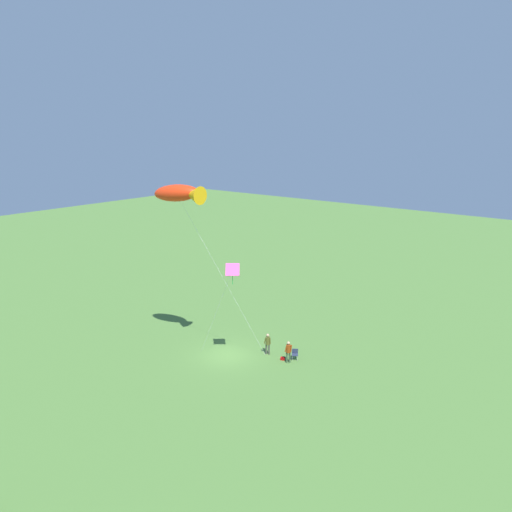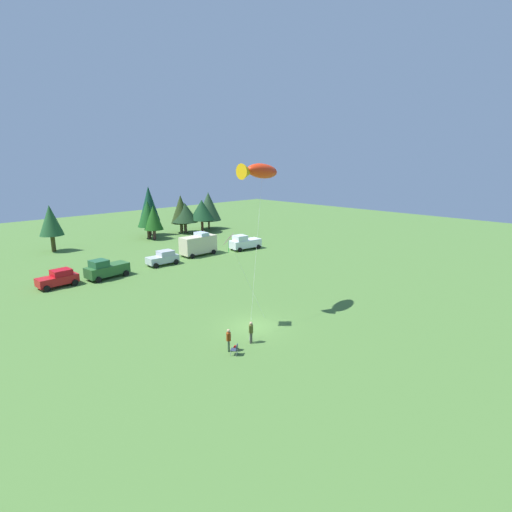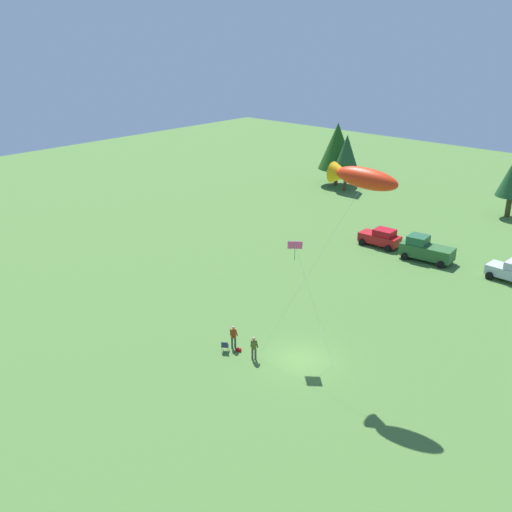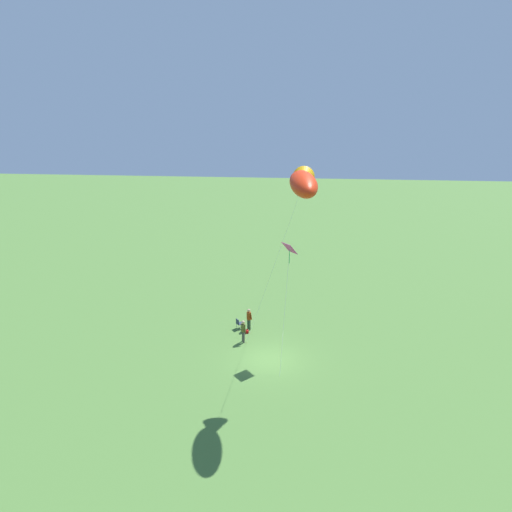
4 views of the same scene
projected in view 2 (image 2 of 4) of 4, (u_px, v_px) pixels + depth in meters
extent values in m
plane|color=#4B7534|center=(254.00, 326.00, 34.01)|extent=(160.00, 160.00, 0.00)
cylinder|color=#45453D|center=(251.00, 338.00, 30.68)|extent=(0.14, 0.14, 0.85)
cylinder|color=#45453D|center=(252.00, 337.00, 30.89)|extent=(0.14, 0.14, 0.85)
cylinder|color=#4C5120|center=(251.00, 329.00, 30.61)|extent=(0.46, 0.46, 0.62)
sphere|color=tan|center=(251.00, 323.00, 30.50)|extent=(0.24, 0.24, 0.24)
cylinder|color=#4C5120|center=(249.00, 329.00, 30.44)|extent=(0.15, 0.14, 0.55)
cylinder|color=#4C5120|center=(251.00, 327.00, 30.81)|extent=(0.22, 0.17, 0.56)
cube|color=#28324A|center=(234.00, 350.00, 28.88)|extent=(0.67, 0.67, 0.04)
cube|color=#28324A|center=(237.00, 347.00, 28.79)|extent=(0.42, 0.31, 0.40)
cylinder|color=#A5A8AD|center=(230.00, 353.00, 28.76)|extent=(0.03, 0.03, 0.42)
cylinder|color=#A5A8AD|center=(232.00, 351.00, 29.17)|extent=(0.03, 0.03, 0.42)
cylinder|color=#A5A8AD|center=(236.00, 354.00, 28.69)|extent=(0.03, 0.03, 0.42)
cylinder|color=#A5A8AD|center=(237.00, 351.00, 29.09)|extent=(0.03, 0.03, 0.42)
cylinder|color=#344D33|center=(229.00, 346.00, 29.36)|extent=(0.14, 0.14, 0.85)
cylinder|color=#344D33|center=(229.00, 345.00, 29.57)|extent=(0.14, 0.14, 0.85)
cylinder|color=#86340F|center=(229.00, 337.00, 29.29)|extent=(0.48, 0.48, 0.62)
sphere|color=tan|center=(228.00, 331.00, 29.18)|extent=(0.24, 0.24, 0.24)
cylinder|color=#86340F|center=(228.00, 337.00, 29.09)|extent=(0.16, 0.16, 0.56)
cylinder|color=#86340F|center=(228.00, 335.00, 29.48)|extent=(0.21, 0.21, 0.56)
cube|color=#AD0D0C|center=(236.00, 348.00, 29.87)|extent=(0.38, 0.33, 0.22)
cube|color=red|center=(57.00, 280.00, 44.34)|extent=(4.28, 1.99, 0.90)
cube|color=#B50D17|center=(61.00, 272.00, 44.52)|extent=(2.07, 1.75, 0.65)
cylinder|color=black|center=(68.00, 279.00, 46.18)|extent=(0.69, 0.25, 0.68)
cylinder|color=black|center=(75.00, 283.00, 44.87)|extent=(0.69, 0.25, 0.68)
cylinder|color=black|center=(40.00, 285.00, 44.01)|extent=(0.69, 0.25, 0.68)
cylinder|color=black|center=(47.00, 289.00, 42.71)|extent=(0.69, 0.25, 0.68)
cube|color=#2A5C2A|center=(107.00, 270.00, 47.77)|extent=(5.18, 2.51, 1.20)
cube|color=#215633|center=(99.00, 264.00, 46.79)|extent=(1.98, 2.02, 0.80)
cylinder|color=black|center=(99.00, 280.00, 45.89)|extent=(0.70, 0.29, 0.68)
cylinder|color=black|center=(89.00, 276.00, 47.23)|extent=(0.70, 0.29, 0.68)
cylinder|color=black|center=(126.00, 273.00, 48.60)|extent=(0.70, 0.29, 0.68)
cylinder|color=black|center=(116.00, 270.00, 49.94)|extent=(0.70, 0.29, 0.68)
cube|color=#B1BDBE|center=(162.00, 259.00, 53.60)|extent=(4.27, 1.96, 0.90)
cube|color=#B1B3C5|center=(165.00, 253.00, 53.74)|extent=(2.06, 1.73, 0.65)
cylinder|color=black|center=(169.00, 259.00, 55.40)|extent=(0.69, 0.25, 0.68)
cylinder|color=black|center=(176.00, 262.00, 53.98)|extent=(0.69, 0.25, 0.68)
cylinder|color=black|center=(149.00, 263.00, 53.42)|extent=(0.69, 0.25, 0.68)
cylinder|color=black|center=(156.00, 266.00, 52.00)|extent=(0.69, 0.25, 0.68)
cube|color=beige|center=(198.00, 244.00, 59.00)|extent=(5.40, 2.21, 2.50)
cube|color=silver|center=(201.00, 234.00, 59.08)|extent=(1.40, 2.03, 0.50)
cylinder|color=black|center=(204.00, 249.00, 61.44)|extent=(0.68, 0.22, 0.68)
cylinder|color=black|center=(214.00, 252.00, 59.79)|extent=(0.68, 0.22, 0.68)
cylinder|color=black|center=(183.00, 253.00, 58.79)|extent=(0.68, 0.22, 0.68)
cylinder|color=black|center=(192.00, 256.00, 57.14)|extent=(0.68, 0.22, 0.68)
cube|color=white|center=(245.00, 243.00, 62.93)|extent=(5.22, 2.65, 1.20)
cube|color=silver|center=(240.00, 238.00, 62.11)|extent=(2.03, 2.06, 0.80)
cylinder|color=black|center=(240.00, 250.00, 61.17)|extent=(0.70, 0.31, 0.68)
cylinder|color=black|center=(232.00, 247.00, 62.86)|extent=(0.70, 0.31, 0.68)
cylinder|color=black|center=(259.00, 247.00, 63.28)|extent=(0.70, 0.31, 0.68)
cylinder|color=black|center=(250.00, 245.00, 64.97)|extent=(0.70, 0.31, 0.68)
cylinder|color=#433E1C|center=(53.00, 243.00, 61.40)|extent=(0.63, 0.63, 2.53)
cone|color=#1F4E28|center=(50.00, 220.00, 60.56)|extent=(3.52, 3.52, 4.65)
cylinder|color=#513727|center=(149.00, 232.00, 71.61)|extent=(0.62, 0.62, 2.17)
cone|color=#174C1B|center=(148.00, 214.00, 70.81)|extent=(3.73, 3.73, 4.64)
cylinder|color=#492F2A|center=(154.00, 234.00, 70.69)|extent=(0.57, 0.57, 1.79)
cone|color=#184C14|center=(153.00, 218.00, 69.98)|extent=(3.33, 3.33, 4.21)
cylinder|color=#482E2B|center=(151.00, 228.00, 74.54)|extent=(0.37, 0.37, 2.76)
cone|color=#0F3827|center=(149.00, 204.00, 73.47)|extent=(3.70, 3.70, 6.32)
cylinder|color=#433F22|center=(182.00, 228.00, 77.07)|extent=(0.60, 0.60, 1.89)
cone|color=#263916|center=(181.00, 209.00, 76.21)|extent=(3.86, 3.86, 5.40)
cylinder|color=#453A28|center=(185.00, 227.00, 76.99)|extent=(0.59, 0.59, 2.16)
cone|color=#1A351B|center=(185.00, 212.00, 76.31)|extent=(5.03, 5.03, 3.67)
cylinder|color=#562F21|center=(202.00, 226.00, 77.54)|extent=(0.50, 0.50, 2.48)
cone|color=#133A1D|center=(202.00, 210.00, 76.80)|extent=(4.81, 4.81, 3.81)
cylinder|color=#42331B|center=(209.00, 225.00, 81.45)|extent=(0.37, 0.37, 1.80)
cone|color=#244227|center=(208.00, 206.00, 80.57)|extent=(5.04, 5.04, 5.65)
ellipsoid|color=red|center=(262.00, 171.00, 34.42)|extent=(4.26, 2.10, 1.60)
cone|color=#EDAA0F|center=(247.00, 171.00, 33.20)|extent=(1.39, 1.33, 1.33)
sphere|color=yellow|center=(268.00, 169.00, 35.42)|extent=(0.32, 0.32, 0.32)
cylinder|color=silver|center=(256.00, 252.00, 32.75)|extent=(5.40, 3.91, 12.85)
cylinder|color=#4C3823|center=(249.00, 342.00, 31.07)|extent=(0.04, 0.04, 0.01)
cube|color=#D73C97|center=(228.00, 239.00, 31.86)|extent=(1.21, 1.16, 0.77)
cylinder|color=green|center=(229.00, 246.00, 32.00)|extent=(0.04, 0.04, 1.00)
cylinder|color=silver|center=(247.00, 280.00, 33.93)|extent=(3.79, 0.38, 7.64)
cylinder|color=#4C3823|center=(264.00, 317.00, 35.99)|extent=(0.04, 0.04, 0.01)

